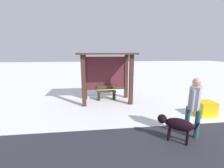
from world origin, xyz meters
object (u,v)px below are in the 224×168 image
at_px(bus_shelter, 106,68).
at_px(person_walking, 194,103).
at_px(bench_left_inside, 106,94).
at_px(grit_bin, 205,109).
at_px(dog, 176,124).

distance_m(bus_shelter, person_walking, 4.44).
height_order(bench_left_inside, grit_bin, bench_left_inside).
bearing_deg(grit_bin, bus_shelter, 147.63).
relative_size(bench_left_inside, person_walking, 0.56).
distance_m(person_walking, dog, 0.88).
bearing_deg(dog, person_walking, 19.43).
xyz_separation_m(bus_shelter, dog, (1.67, -3.96, -1.19)).
distance_m(bus_shelter, dog, 4.46).
bearing_deg(grit_bin, dog, -144.13).
relative_size(bus_shelter, person_walking, 1.54).
bearing_deg(bus_shelter, bench_left_inside, 90.00).
bearing_deg(dog, bus_shelter, 112.82).
distance_m(bus_shelter, grit_bin, 4.72).
bearing_deg(bench_left_inside, dog, -67.77).
bearing_deg(person_walking, dog, -160.57).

